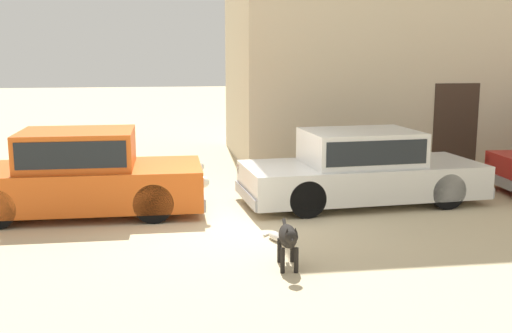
% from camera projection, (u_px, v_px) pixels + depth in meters
% --- Properties ---
extents(ground_plane, '(80.00, 80.00, 0.00)m').
position_uv_depth(ground_plane, '(237.00, 221.00, 10.51)').
color(ground_plane, '#CCB78E').
extents(parked_sedan_nearest, '(4.35, 1.82, 1.49)m').
position_uv_depth(parked_sedan_nearest, '(80.00, 173.00, 10.90)').
color(parked_sedan_nearest, '#D15619').
rests_on(parked_sedan_nearest, ground_plane).
extents(parked_sedan_second, '(4.72, 2.12, 1.38)m').
position_uv_depth(parked_sedan_second, '(361.00, 167.00, 11.69)').
color(parked_sedan_second, silver).
rests_on(parked_sedan_second, ground_plane).
extents(stray_dog_spotted, '(0.29, 1.04, 0.66)m').
position_uv_depth(stray_dog_spotted, '(288.00, 238.00, 8.17)').
color(stray_dog_spotted, black).
rests_on(stray_dog_spotted, ground_plane).
extents(stray_cat, '(0.30, 0.67, 0.15)m').
position_uv_depth(stray_cat, '(277.00, 237.00, 9.41)').
color(stray_cat, beige).
rests_on(stray_cat, ground_plane).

